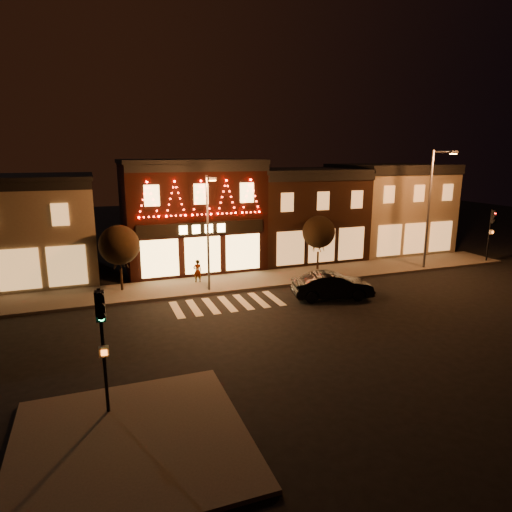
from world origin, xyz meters
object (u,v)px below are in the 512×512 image
streetlamp_mid (208,225)px  dark_sedan (332,286)px  pedestrian (197,271)px  traffic_signal_near (102,328)px

streetlamp_mid → dark_sedan: streetlamp_mid is taller
streetlamp_mid → pedestrian: bearing=96.1°
streetlamp_mid → pedestrian: 4.17m
pedestrian → dark_sedan: bearing=137.1°
traffic_signal_near → dark_sedan: bearing=35.6°
streetlamp_mid → pedestrian: streetlamp_mid is taller
traffic_signal_near → streetlamp_mid: size_ratio=0.60×
streetlamp_mid → dark_sedan: 8.50m
pedestrian → streetlamp_mid: bearing=94.0°
streetlamp_mid → dark_sedan: size_ratio=1.49×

